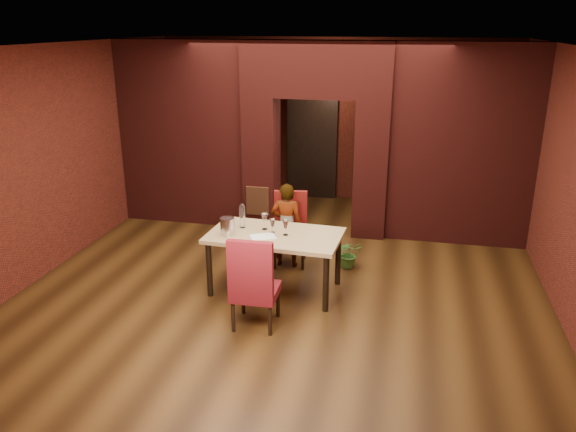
{
  "coord_description": "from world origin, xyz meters",
  "views": [
    {
      "loc": [
        1.56,
        -7.18,
        3.49
      ],
      "look_at": [
        -0.03,
        0.0,
        0.93
      ],
      "focal_mm": 35.0,
      "sensor_mm": 36.0,
      "label": 1
    }
  ],
  "objects_px": {
    "person_seated": "(286,225)",
    "potted_plant": "(349,254)",
    "wine_glass_a": "(265,222)",
    "wine_glass_c": "(286,228)",
    "water_bottle": "(242,216)",
    "wine_glass_b": "(273,226)",
    "wine_bucket": "(227,226)",
    "chair_near": "(256,280)",
    "chair_far": "(290,230)",
    "dining_table": "(275,262)"
  },
  "relations": [
    {
      "from": "chair_near",
      "to": "wine_glass_c",
      "type": "distance_m",
      "value": 1.0
    },
    {
      "from": "wine_glass_b",
      "to": "wine_glass_c",
      "type": "height_order",
      "value": "wine_glass_c"
    },
    {
      "from": "person_seated",
      "to": "wine_bucket",
      "type": "relative_size",
      "value": 5.5
    },
    {
      "from": "wine_glass_b",
      "to": "person_seated",
      "type": "bearing_deg",
      "value": 89.34
    },
    {
      "from": "chair_far",
      "to": "wine_glass_c",
      "type": "bearing_deg",
      "value": -89.26
    },
    {
      "from": "dining_table",
      "to": "wine_glass_b",
      "type": "xyz_separation_m",
      "value": [
        -0.04,
        0.03,
        0.5
      ]
    },
    {
      "from": "dining_table",
      "to": "chair_far",
      "type": "distance_m",
      "value": 0.9
    },
    {
      "from": "person_seated",
      "to": "wine_bucket",
      "type": "height_order",
      "value": "person_seated"
    },
    {
      "from": "person_seated",
      "to": "water_bottle",
      "type": "relative_size",
      "value": 3.77
    },
    {
      "from": "water_bottle",
      "to": "potted_plant",
      "type": "height_order",
      "value": "water_bottle"
    },
    {
      "from": "chair_far",
      "to": "person_seated",
      "type": "distance_m",
      "value": 0.11
    },
    {
      "from": "wine_glass_c",
      "to": "potted_plant",
      "type": "xyz_separation_m",
      "value": [
        0.75,
        0.98,
        -0.71
      ]
    },
    {
      "from": "chair_near",
      "to": "wine_glass_c",
      "type": "height_order",
      "value": "chair_near"
    },
    {
      "from": "wine_glass_a",
      "to": "dining_table",
      "type": "bearing_deg",
      "value": -37.14
    },
    {
      "from": "chair_near",
      "to": "potted_plant",
      "type": "bearing_deg",
      "value": -116.72
    },
    {
      "from": "wine_glass_c",
      "to": "wine_bucket",
      "type": "height_order",
      "value": "wine_bucket"
    },
    {
      "from": "wine_glass_a",
      "to": "wine_glass_c",
      "type": "distance_m",
      "value": 0.36
    },
    {
      "from": "chair_far",
      "to": "potted_plant",
      "type": "xyz_separation_m",
      "value": [
        0.89,
        0.06,
        -0.33
      ]
    },
    {
      "from": "chair_near",
      "to": "wine_glass_a",
      "type": "xyz_separation_m",
      "value": [
        -0.17,
        1.08,
        0.35
      ]
    },
    {
      "from": "wine_glass_c",
      "to": "water_bottle",
      "type": "distance_m",
      "value": 0.66
    },
    {
      "from": "chair_far",
      "to": "potted_plant",
      "type": "bearing_deg",
      "value": -3.96
    },
    {
      "from": "chair_far",
      "to": "potted_plant",
      "type": "relative_size",
      "value": 2.52
    },
    {
      "from": "person_seated",
      "to": "potted_plant",
      "type": "xyz_separation_m",
      "value": [
        0.93,
        0.12,
        -0.42
      ]
    },
    {
      "from": "chair_far",
      "to": "wine_bucket",
      "type": "height_order",
      "value": "chair_far"
    },
    {
      "from": "chair_far",
      "to": "water_bottle",
      "type": "distance_m",
      "value": 1.01
    },
    {
      "from": "wine_bucket",
      "to": "water_bottle",
      "type": "xyz_separation_m",
      "value": [
        0.11,
        0.3,
        0.05
      ]
    },
    {
      "from": "chair_far",
      "to": "chair_near",
      "type": "distance_m",
      "value": 1.84
    },
    {
      "from": "chair_near",
      "to": "water_bottle",
      "type": "relative_size",
      "value": 3.45
    },
    {
      "from": "wine_glass_a",
      "to": "water_bottle",
      "type": "xyz_separation_m",
      "value": [
        -0.31,
        0.0,
        0.06
      ]
    },
    {
      "from": "person_seated",
      "to": "wine_glass_a",
      "type": "relative_size",
      "value": 5.78
    },
    {
      "from": "chair_near",
      "to": "wine_bucket",
      "type": "xyz_separation_m",
      "value": [
        -0.59,
        0.78,
        0.35
      ]
    },
    {
      "from": "wine_bucket",
      "to": "chair_far",
      "type": "bearing_deg",
      "value": 60.12
    },
    {
      "from": "chair_near",
      "to": "wine_bucket",
      "type": "relative_size",
      "value": 5.04
    },
    {
      "from": "chair_near",
      "to": "chair_far",
      "type": "bearing_deg",
      "value": -91.79
    },
    {
      "from": "wine_glass_a",
      "to": "wine_glass_c",
      "type": "height_order",
      "value": "wine_glass_a"
    },
    {
      "from": "wine_bucket",
      "to": "chair_near",
      "type": "bearing_deg",
      "value": -52.75
    },
    {
      "from": "person_seated",
      "to": "wine_glass_b",
      "type": "xyz_separation_m",
      "value": [
        -0.01,
        -0.8,
        0.28
      ]
    },
    {
      "from": "dining_table",
      "to": "chair_far",
      "type": "height_order",
      "value": "chair_far"
    },
    {
      "from": "water_bottle",
      "to": "wine_glass_b",
      "type": "bearing_deg",
      "value": -12.94
    },
    {
      "from": "wine_glass_a",
      "to": "potted_plant",
      "type": "distance_m",
      "value": 1.53
    },
    {
      "from": "chair_near",
      "to": "potted_plant",
      "type": "distance_m",
      "value": 2.14
    },
    {
      "from": "dining_table",
      "to": "chair_far",
      "type": "bearing_deg",
      "value": 92.7
    },
    {
      "from": "dining_table",
      "to": "water_bottle",
      "type": "xyz_separation_m",
      "value": [
        -0.49,
        0.14,
        0.58
      ]
    },
    {
      "from": "dining_table",
      "to": "person_seated",
      "type": "distance_m",
      "value": 0.87
    },
    {
      "from": "person_seated",
      "to": "potted_plant",
      "type": "distance_m",
      "value": 1.02
    },
    {
      "from": "person_seated",
      "to": "water_bottle",
      "type": "height_order",
      "value": "person_seated"
    },
    {
      "from": "dining_table",
      "to": "wine_bucket",
      "type": "relative_size",
      "value": 7.55
    },
    {
      "from": "wine_glass_c",
      "to": "wine_bucket",
      "type": "distance_m",
      "value": 0.76
    },
    {
      "from": "wine_glass_a",
      "to": "wine_bucket",
      "type": "bearing_deg",
      "value": -144.97
    },
    {
      "from": "wine_glass_c",
      "to": "water_bottle",
      "type": "bearing_deg",
      "value": 166.39
    }
  ]
}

